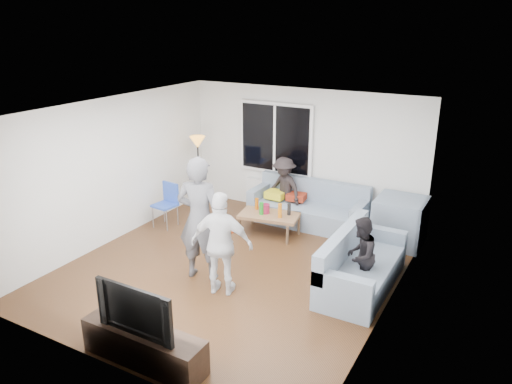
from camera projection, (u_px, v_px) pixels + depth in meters
The scene contains 31 objects.
floor at pixel (233, 269), 8.07m from camera, with size 5.00×5.50×0.04m, color #56351C.
ceiling at pixel (230, 108), 7.19m from camera, with size 5.00×5.50×0.04m, color white.
wall_back at pixel (304, 153), 9.92m from camera, with size 5.00×0.04×2.60m, color silver.
wall_front at pixel (98, 267), 5.35m from camera, with size 5.00×0.04×2.60m, color silver.
wall_left at pixel (112, 170), 8.79m from camera, with size 0.04×5.50×2.60m, color silver.
wall_right at pixel (394, 224), 6.48m from camera, with size 0.04×5.50×2.60m, color silver.
window_frame at pixel (276, 138), 10.04m from camera, with size 1.62×0.06×1.47m, color white.
window_glass at pixel (275, 139), 10.01m from camera, with size 1.50×0.02×1.35m, color black.
window_mullion at pixel (275, 139), 10.00m from camera, with size 0.05×0.03×1.35m, color white.
radiator at pixel (274, 196), 10.42m from camera, with size 1.30×0.12×0.62m, color silver.
potted_plant at pixel (281, 176), 10.16m from camera, with size 0.19×0.16×0.35m, color #245A26.
vase at pixel (267, 178), 10.34m from camera, with size 0.16×0.16×0.17m, color silver.
sofa_back_section at pixel (308, 204), 9.64m from camera, with size 2.30×0.85×0.85m, color gray, non-canonical shape.
sofa_right_section at pixel (363, 261), 7.37m from camera, with size 0.85×2.00×0.85m, color gray, non-canonical shape.
sofa_corner at pixel (400, 221), 8.82m from camera, with size 0.85×0.85×0.85m, color gray.
cushion_yellow at pixel (276, 194), 9.91m from camera, with size 0.38×0.32×0.14m, color yellow.
cushion_red at pixel (296, 197), 9.79m from camera, with size 0.36×0.30×0.13m, color maroon.
coffee_table at pixel (269, 224), 9.28m from camera, with size 1.10×0.60×0.40m, color #906845.
pitcher at pixel (265, 209), 9.24m from camera, with size 0.17×0.17×0.17m, color maroon.
side_chair at pixel (165, 206), 9.54m from camera, with size 0.40×0.40×0.86m, color #294BB3, non-canonical shape.
floor_lamp at pixel (199, 173), 10.38m from camera, with size 0.32×0.32×1.56m, color orange, non-canonical shape.
player_left at pixel (200, 219), 7.47m from camera, with size 0.72×0.47×1.97m, color #46464B.
player_right at pixel (222, 244), 7.09m from camera, with size 0.92×0.38×1.57m, color silver.
spectator_right at pixel (360, 256), 7.18m from camera, with size 0.57×0.45×1.18m, color black.
spectator_back at pixel (284, 189), 9.84m from camera, with size 0.83×0.48×1.29m, color black.
tv_console at pixel (144, 346), 5.79m from camera, with size 1.60×0.40×0.44m, color #322119.
television at pixel (141, 307), 5.61m from camera, with size 1.07×0.14×0.61m, color black.
bottle_d at pixel (280, 211), 9.00m from camera, with size 0.07×0.07×0.27m, color orange.
bottle_e at pixel (289, 209), 9.14m from camera, with size 0.07×0.07×0.22m, color black.
bottle_b at pixel (261, 208), 9.16m from camera, with size 0.08×0.08×0.24m, color #1B9921.
bottle_a at pixel (257, 204), 9.42m from camera, with size 0.07×0.07×0.22m, color #C45E0B.
Camera 1 is at (3.82, -6.10, 3.85)m, focal length 34.51 mm.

